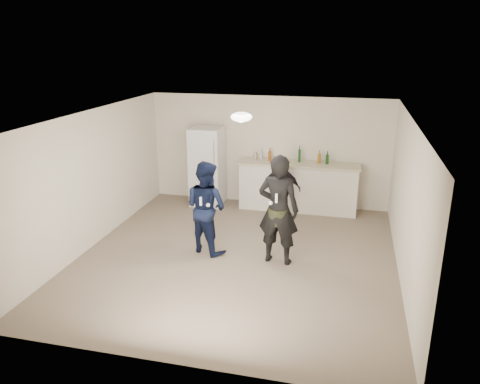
% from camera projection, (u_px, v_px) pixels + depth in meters
% --- Properties ---
extents(floor, '(6.00, 6.00, 0.00)m').
position_uv_depth(floor, '(237.00, 256.00, 8.35)').
color(floor, '#6B5B4C').
rests_on(floor, ground).
extents(ceiling, '(6.00, 6.00, 0.00)m').
position_uv_depth(ceiling, '(237.00, 117.00, 7.57)').
color(ceiling, silver).
rests_on(ceiling, wall_back).
extents(wall_back, '(6.00, 0.00, 6.00)m').
position_uv_depth(wall_back, '(268.00, 151.00, 10.73)').
color(wall_back, beige).
rests_on(wall_back, floor).
extents(wall_front, '(6.00, 0.00, 6.00)m').
position_uv_depth(wall_front, '(173.00, 271.00, 5.19)').
color(wall_front, beige).
rests_on(wall_front, floor).
extents(wall_left, '(0.00, 6.00, 6.00)m').
position_uv_depth(wall_left, '(92.00, 179.00, 8.57)').
color(wall_left, beige).
rests_on(wall_left, floor).
extents(wall_right, '(0.00, 6.00, 6.00)m').
position_uv_depth(wall_right, '(407.00, 203.00, 7.35)').
color(wall_right, beige).
rests_on(wall_right, floor).
extents(counter, '(2.60, 0.56, 1.05)m').
position_uv_depth(counter, '(298.00, 187.00, 10.49)').
color(counter, silver).
rests_on(counter, floor).
extents(counter_top, '(2.68, 0.64, 0.04)m').
position_uv_depth(counter_top, '(299.00, 164.00, 10.32)').
color(counter_top, '#B9B28F').
rests_on(counter_top, counter).
extents(fridge, '(0.70, 0.70, 1.80)m').
position_uv_depth(fridge, '(207.00, 166.00, 10.77)').
color(fridge, white).
rests_on(fridge, floor).
extents(fridge_handle, '(0.02, 0.02, 0.60)m').
position_uv_depth(fridge_handle, '(214.00, 154.00, 10.25)').
color(fridge_handle, silver).
rests_on(fridge_handle, fridge).
extents(ceiling_dome, '(0.36, 0.36, 0.16)m').
position_uv_depth(ceiling_dome, '(241.00, 117.00, 7.86)').
color(ceiling_dome, white).
rests_on(ceiling_dome, ceiling).
extents(shaker, '(0.08, 0.08, 0.17)m').
position_uv_depth(shaker, '(255.00, 156.00, 10.58)').
color(shaker, silver).
rests_on(shaker, counter_top).
extents(man, '(1.01, 0.92, 1.69)m').
position_uv_depth(man, '(206.00, 207.00, 8.34)').
color(man, '#0F1B41').
rests_on(man, floor).
extents(woman, '(0.74, 0.53, 1.92)m').
position_uv_depth(woman, '(278.00, 210.00, 7.88)').
color(woman, black).
rests_on(woman, floor).
extents(camo_shorts, '(0.34, 0.34, 0.28)m').
position_uv_depth(camo_shorts, '(278.00, 216.00, 7.91)').
color(camo_shorts, '#2F391A').
rests_on(camo_shorts, woman).
extents(spectator, '(0.86, 0.45, 1.40)m').
position_uv_depth(spectator, '(281.00, 189.00, 9.78)').
color(spectator, black).
rests_on(spectator, floor).
extents(remote_man, '(0.04, 0.04, 0.15)m').
position_uv_depth(remote_man, '(201.00, 201.00, 8.02)').
color(remote_man, white).
rests_on(remote_man, man).
extents(nunchuk_man, '(0.07, 0.07, 0.07)m').
position_uv_depth(nunchuk_man, '(208.00, 205.00, 8.04)').
color(nunchuk_man, silver).
rests_on(nunchuk_man, man).
extents(remote_woman, '(0.04, 0.04, 0.15)m').
position_uv_depth(remote_woman, '(276.00, 198.00, 7.55)').
color(remote_woman, white).
rests_on(remote_woman, woman).
extents(nunchuk_woman, '(0.07, 0.07, 0.07)m').
position_uv_depth(nunchuk_woman, '(271.00, 203.00, 7.63)').
color(nunchuk_woman, white).
rests_on(nunchuk_woman, woman).
extents(bottle_cluster, '(1.56, 0.19, 0.28)m').
position_uv_depth(bottle_cluster, '(296.00, 157.00, 10.38)').
color(bottle_cluster, '#905D14').
rests_on(bottle_cluster, counter_top).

